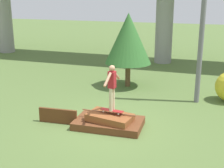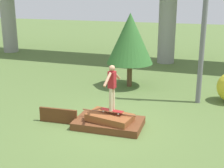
# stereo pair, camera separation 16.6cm
# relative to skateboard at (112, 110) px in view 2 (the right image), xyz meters

# --- Properties ---
(ground_plane) EXTENTS (80.00, 80.00, 0.00)m
(ground_plane) POSITION_rel_skateboard_xyz_m (-0.13, 0.02, -0.61)
(ground_plane) COLOR #567038
(scrap_pile) EXTENTS (2.33, 1.46, 0.53)m
(scrap_pile) POSITION_rel_skateboard_xyz_m (-0.10, -0.00, -0.41)
(scrap_pile) COLOR brown
(scrap_pile) RESTS_ON ground_plane
(scrap_plank_loose) EXTENTS (1.39, 0.19, 0.52)m
(scrap_plank_loose) POSITION_rel_skateboard_xyz_m (-1.90, -0.25, -0.35)
(scrap_plank_loose) COLOR #5B3319
(scrap_plank_loose) RESTS_ON ground_plane
(skateboard) EXTENTS (0.81, 0.31, 0.09)m
(skateboard) POSITION_rel_skateboard_xyz_m (0.00, 0.00, 0.00)
(skateboard) COLOR maroon
(skateboard) RESTS_ON scrap_pile
(skater) EXTENTS (0.24, 1.14, 1.53)m
(skater) POSITION_rel_skateboard_xyz_m (-0.00, 0.00, 0.89)
(skater) COLOR #C6B78E
(skater) RESTS_ON skateboard
(utility_pole) EXTENTS (1.30, 0.20, 6.44)m
(utility_pole) POSITION_rel_skateboard_xyz_m (2.53, 3.57, 2.73)
(utility_pole) COLOR slate
(utility_pole) RESTS_ON ground_plane
(tree_behind_left) EXTENTS (2.21, 2.21, 3.53)m
(tree_behind_left) POSITION_rel_skateboard_xyz_m (-0.83, 4.91, 1.72)
(tree_behind_left) COLOR brown
(tree_behind_left) RESTS_ON ground_plane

